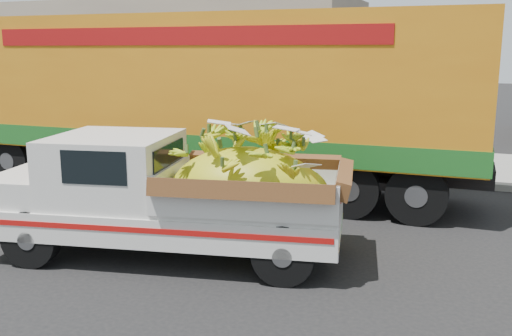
% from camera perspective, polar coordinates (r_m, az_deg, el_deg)
% --- Properties ---
extents(ground, '(100.00, 100.00, 0.00)m').
position_cam_1_polar(ground, '(10.33, -13.91, -6.02)').
color(ground, black).
rests_on(ground, ground).
extents(curb, '(60.00, 0.25, 0.15)m').
position_cam_1_polar(curb, '(15.09, -1.33, 0.23)').
color(curb, gray).
rests_on(curb, ground).
extents(sidewalk, '(60.00, 4.00, 0.14)m').
position_cam_1_polar(sidewalk, '(17.00, 1.47, 1.53)').
color(sidewalk, gray).
rests_on(sidewalk, ground).
extents(building_left, '(18.00, 6.00, 5.00)m').
position_cam_1_polar(building_left, '(25.65, -10.88, 10.25)').
color(building_left, gray).
rests_on(building_left, ground).
extents(pickup_truck, '(5.52, 2.93, 1.84)m').
position_cam_1_polar(pickup_truck, '(8.56, -6.34, -2.56)').
color(pickup_truck, black).
rests_on(pickup_truck, ground).
extents(semi_trailer, '(12.02, 2.82, 3.80)m').
position_cam_1_polar(semi_trailer, '(12.55, -5.26, 7.28)').
color(semi_trailer, black).
rests_on(semi_trailer, ground).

